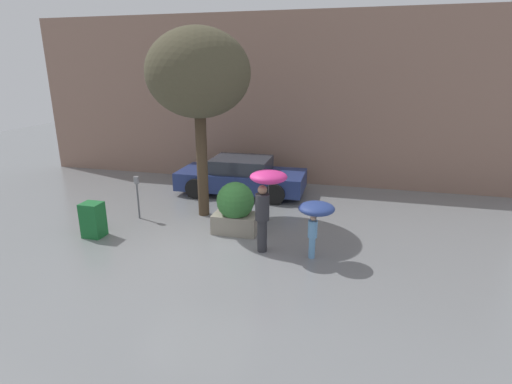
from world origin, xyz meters
name	(u,v)px	position (x,y,z in m)	size (l,w,h in m)	color
ground_plane	(197,250)	(0.00, 0.00, 0.00)	(40.00, 40.00, 0.00)	slate
building_facade	(262,100)	(0.00, 6.50, 3.00)	(18.00, 0.30, 6.00)	#8C6B5B
planter_box	(235,208)	(0.58, 1.28, 0.69)	(1.17, 0.98, 1.36)	gray
person_adult	(266,192)	(1.59, 0.41, 1.46)	(0.85, 0.85, 1.94)	#2D2D33
person_child	(316,213)	(2.75, 0.25, 1.11)	(0.80, 0.80, 1.35)	#669ED1
parked_car_near	(242,177)	(-0.24, 4.63, 0.59)	(4.30, 2.09, 1.24)	navy
street_tree	(198,75)	(-0.73, 2.33, 3.97)	(2.80, 2.80, 5.20)	#423323
parking_meter	(137,188)	(-2.41, 1.56, 0.90)	(0.14, 0.14, 1.25)	#595B60
newspaper_box	(93,220)	(-2.86, 0.13, 0.45)	(0.50, 0.44, 0.90)	#19662D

